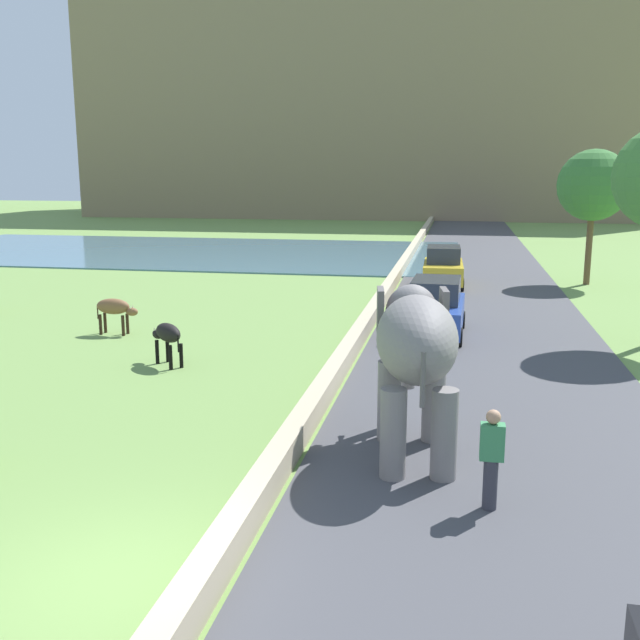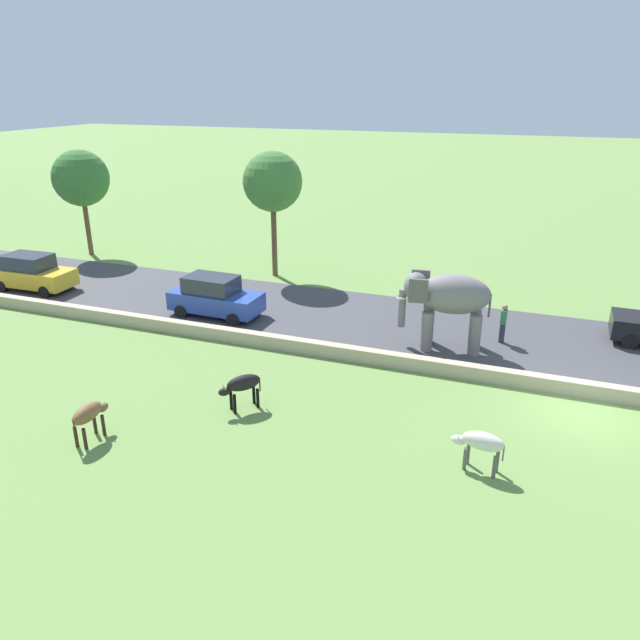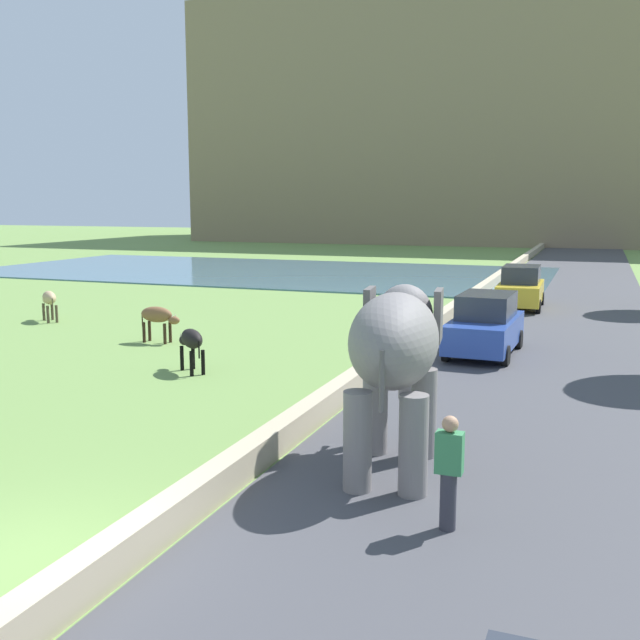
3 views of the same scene
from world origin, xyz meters
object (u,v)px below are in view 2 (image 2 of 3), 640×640
Objects in this scene: car_blue at (215,297)px; cow_brown at (89,414)px; person_beside_elephant at (503,323)px; elephant at (447,299)px; cow_black at (242,385)px; cow_white at (481,443)px; car_yellow at (32,273)px.

cow_brown is (-9.96, -1.61, -0.06)m from car_blue.
car_blue is at bearing 95.96° from person_beside_elephant.
car_blue is at bearing 89.82° from elephant.
cow_brown is (-11.21, 10.39, -0.04)m from person_beside_elephant.
cow_black is at bearing 138.60° from person_beside_elephant.
person_beside_elephant is 1.28× the size of cow_black.
elephant reaches higher than person_beside_elephant.
car_yellow is at bearing 71.24° from cow_white.
elephant is 2.67m from person_beside_elephant.
car_yellow is 2.85× the size of cow_white.
elephant is 0.88× the size of car_blue.
car_blue is at bearing 58.08° from cow_white.
cow_brown is at bearing -170.80° from car_blue.
person_beside_elephant is at bearing -42.82° from cow_brown.
person_beside_elephant reaches higher than cow_brown.
elephant is 10.04m from car_blue.
elephant is 13.03m from cow_brown.
car_blue is 3.18× the size of cow_black.
elephant is at bearing 16.23° from cow_white.
car_blue is 8.40m from cow_black.
person_beside_elephant is 10.81m from cow_black.
cow_black is at bearing -114.55° from car_yellow.
cow_black is at bearing -144.68° from car_blue.
car_blue reaches higher than cow_black.
elephant is at bearing -90.08° from car_yellow.
person_beside_elephant is 0.40× the size of car_yellow.
person_beside_elephant is 12.07m from car_blue.
person_beside_elephant reaches higher than cow_white.
elephant is 7.95m from cow_white.
car_blue and car_yellow have the same top height.
car_yellow reaches higher than cow_black.
elephant is 2.18× the size of person_beside_elephant.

